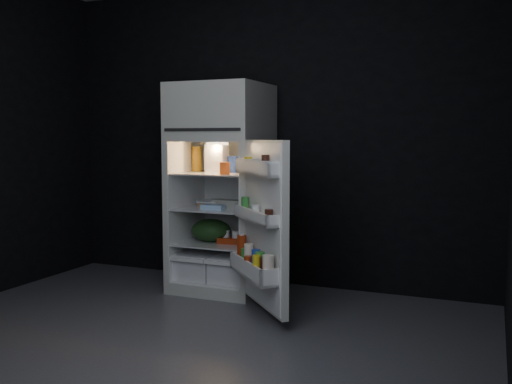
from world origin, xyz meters
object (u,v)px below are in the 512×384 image
at_px(milk_jug, 217,158).
at_px(egg_carton, 231,204).
at_px(fridge_door, 262,227).
at_px(refrigerator, 223,180).
at_px(yogurt_tray, 232,240).

distance_m(milk_jug, egg_carton, 0.42).
relative_size(fridge_door, egg_carton, 3.82).
distance_m(refrigerator, yogurt_tray, 0.53).
xyz_separation_m(milk_jug, egg_carton, (0.15, -0.04, -0.38)).
distance_m(fridge_door, egg_carton, 0.80).
height_order(refrigerator, fridge_door, refrigerator).
bearing_deg(refrigerator, milk_jug, -151.24).
xyz_separation_m(egg_carton, yogurt_tray, (0.01, -0.02, -0.31)).
height_order(fridge_door, milk_jug, fridge_door).
distance_m(refrigerator, fridge_door, 0.95).
bearing_deg(refrigerator, yogurt_tray, -32.62).
relative_size(refrigerator, egg_carton, 5.57).
relative_size(refrigerator, milk_jug, 7.42).
bearing_deg(fridge_door, milk_jug, 136.98).
bearing_deg(fridge_door, refrigerator, 134.14).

